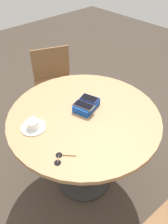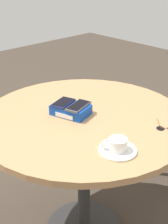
{
  "view_description": "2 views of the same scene",
  "coord_description": "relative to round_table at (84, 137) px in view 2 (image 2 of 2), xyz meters",
  "views": [
    {
      "loc": [
        0.76,
        0.83,
        1.78
      ],
      "look_at": [
        0.0,
        0.0,
        0.81
      ],
      "focal_mm": 35.0,
      "sensor_mm": 36.0,
      "label": 1
    },
    {
      "loc": [
        1.01,
        -0.96,
        1.5
      ],
      "look_at": [
        0.0,
        0.0,
        0.81
      ],
      "focal_mm": 50.0,
      "sensor_mm": 36.0,
      "label": 2
    }
  ],
  "objects": [
    {
      "name": "round_table",
      "position": [
        0.0,
        0.0,
        0.0
      ],
      "size": [
        1.05,
        1.05,
        0.79
      ],
      "color": "#2D2D2D",
      "rests_on": "ground_plane"
    },
    {
      "name": "phone_box",
      "position": [
        -0.06,
        -0.04,
        0.15
      ],
      "size": [
        0.21,
        0.17,
        0.05
      ],
      "color": "#0F42AD",
      "rests_on": "round_table"
    },
    {
      "name": "phone_navy",
      "position": [
        -0.1,
        -0.05,
        0.18
      ],
      "size": [
        0.11,
        0.14,
        0.01
      ],
      "color": "navy",
      "rests_on": "phone_box"
    },
    {
      "name": "phone_gray",
      "position": [
        -0.02,
        -0.02,
        0.18
      ],
      "size": [
        0.11,
        0.16,
        0.01
      ],
      "color": "#515156",
      "rests_on": "phone_box"
    },
    {
      "name": "saucer",
      "position": [
        0.33,
        -0.12,
        0.13
      ],
      "size": [
        0.16,
        0.16,
        0.01
      ],
      "primitive_type": "cylinder",
      "color": "white",
      "rests_on": "round_table"
    },
    {
      "name": "coffee_cup",
      "position": [
        0.33,
        -0.12,
        0.16
      ],
      "size": [
        0.09,
        0.09,
        0.05
      ],
      "color": "white",
      "rests_on": "saucer"
    },
    {
      "name": "sunglasses",
      "position": [
        0.35,
        0.19,
        0.13
      ],
      "size": [
        0.13,
        0.09,
        0.01
      ],
      "color": "black",
      "rests_on": "round_table"
    }
  ]
}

